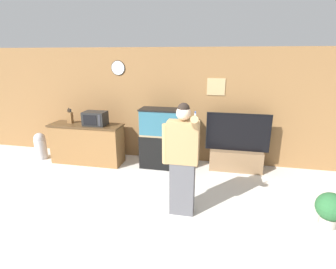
{
  "coord_description": "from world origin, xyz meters",
  "views": [
    {
      "loc": [
        1.36,
        -2.69,
        2.44
      ],
      "look_at": [
        0.42,
        1.75,
        1.05
      ],
      "focal_mm": 28.0,
      "sensor_mm": 36.0,
      "label": 1
    }
  ],
  "objects": [
    {
      "name": "ground_plane",
      "position": [
        0.0,
        0.0,
        0.0
      ],
      "size": [
        18.0,
        18.0,
        0.0
      ],
      "primitive_type": "plane",
      "color": "beige"
    },
    {
      "name": "wall_back_paneled",
      "position": [
        -0.0,
        3.2,
        1.3
      ],
      "size": [
        10.0,
        0.08,
        2.6
      ],
      "color": "olive",
      "rests_on": "ground_plane"
    },
    {
      "name": "counter_island",
      "position": [
        -1.67,
        2.55,
        0.46
      ],
      "size": [
        1.68,
        0.55,
        0.92
      ],
      "color": "brown",
      "rests_on": "ground_plane"
    },
    {
      "name": "microwave",
      "position": [
        -1.41,
        2.54,
        1.07
      ],
      "size": [
        0.5,
        0.34,
        0.31
      ],
      "color": "black",
      "rests_on": "counter_island"
    },
    {
      "name": "knife_block",
      "position": [
        -2.07,
        2.6,
        1.05
      ],
      "size": [
        0.11,
        0.1,
        0.35
      ],
      "color": "brown",
      "rests_on": "counter_island"
    },
    {
      "name": "aquarium_on_stand",
      "position": [
        0.13,
        2.66,
        0.66
      ],
      "size": [
        1.01,
        0.46,
        1.33
      ],
      "color": "black",
      "rests_on": "ground_plane"
    },
    {
      "name": "tv_on_stand",
      "position": [
        1.71,
        2.83,
        0.37
      ],
      "size": [
        1.35,
        0.4,
        1.27
      ],
      "color": "brown",
      "rests_on": "ground_plane"
    },
    {
      "name": "person_standing",
      "position": [
        0.81,
        0.96,
        0.93
      ],
      "size": [
        0.56,
        0.42,
        1.79
      ],
      "color": "#515156",
      "rests_on": "ground_plane"
    },
    {
      "name": "potted_plant",
      "position": [
        2.99,
        1.06,
        0.3
      ],
      "size": [
        0.41,
        0.41,
        0.53
      ],
      "color": "#B2A899",
      "rests_on": "ground_plane"
    },
    {
      "name": "trash_bin",
      "position": [
        -2.9,
        2.51,
        0.33
      ],
      "size": [
        0.28,
        0.28,
        0.65
      ],
      "color": "#B7B7BC",
      "rests_on": "ground_plane"
    }
  ]
}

